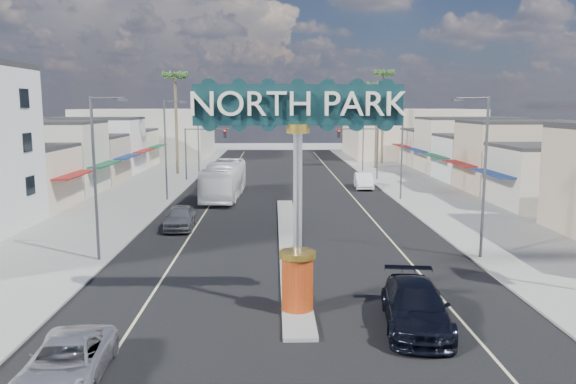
{
  "coord_description": "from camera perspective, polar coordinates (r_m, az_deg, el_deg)",
  "views": [
    {
      "loc": [
        -0.96,
        -20.2,
        8.46
      ],
      "look_at": [
        -0.2,
        9.41,
        3.93
      ],
      "focal_mm": 35.0,
      "sensor_mm": 36.0,
      "label": 1
    }
  ],
  "objects": [
    {
      "name": "traffic_signal_right",
      "position": [
        65.13,
        7.52,
        4.94
      ],
      "size": [
        5.09,
        0.45,
        6.0
      ],
      "color": "#47474C",
      "rests_on": "ground"
    },
    {
      "name": "backdrop_far_right",
      "position": [
        98.03,
        12.14,
        5.9
      ],
      "size": [
        20.0,
        20.0,
        8.0
      ],
      "primitive_type": "cube",
      "color": "beige",
      "rests_on": "ground"
    },
    {
      "name": "palm_right_far",
      "position": [
        83.83,
        9.7,
        11.26
      ],
      "size": [
        2.6,
        2.6,
        14.1
      ],
      "color": "brown",
      "rests_on": "ground"
    },
    {
      "name": "streetlight_l_far",
      "position": [
        72.9,
        -8.98,
        5.92
      ],
      "size": [
        2.03,
        0.22,
        9.0
      ],
      "color": "#47474C",
      "rests_on": "ground"
    },
    {
      "name": "storefront_row_left",
      "position": [
        67.49,
        -21.47,
        3.46
      ],
      "size": [
        12.0,
        42.0,
        6.0
      ],
      "primitive_type": "cube",
      "color": "beige",
      "rests_on": "ground"
    },
    {
      "name": "streetlight_r_far",
      "position": [
        73.17,
        7.53,
        5.97
      ],
      "size": [
        2.03,
        0.22,
        9.0
      ],
      "color": "#47474C",
      "rests_on": "ground"
    },
    {
      "name": "traffic_signal_left",
      "position": [
        64.85,
        -8.78,
        4.9
      ],
      "size": [
        5.09,
        0.45,
        6.0
      ],
      "color": "#47474C",
      "rests_on": "ground"
    },
    {
      "name": "streetlight_r_mid",
      "position": [
        51.59,
        11.33,
        4.76
      ],
      "size": [
        2.03,
        0.22,
        9.0
      ],
      "color": "#47474C",
      "rests_on": "ground"
    },
    {
      "name": "median_island",
      "position": [
        35.22,
        0.14,
        -5.06
      ],
      "size": [
        1.3,
        30.0,
        0.16
      ],
      "primitive_type": "cube",
      "color": "gray",
      "rests_on": "ground"
    },
    {
      "name": "road",
      "position": [
        50.91,
        -0.37,
        -0.86
      ],
      "size": [
        20.0,
        120.0,
        0.01
      ],
      "primitive_type": "cube",
      "color": "black",
      "rests_on": "ground"
    },
    {
      "name": "storefront_row_right",
      "position": [
        68.17,
        20.06,
        3.58
      ],
      "size": [
        12.0,
        42.0,
        6.0
      ],
      "primitive_type": "cube",
      "color": "#B7B29E",
      "rests_on": "ground"
    },
    {
      "name": "ground",
      "position": [
        50.92,
        -0.37,
        -0.87
      ],
      "size": [
        160.0,
        160.0,
        0.0
      ],
      "primitive_type": "plane",
      "color": "gray",
      "rests_on": "ground"
    },
    {
      "name": "gateway_sign",
      "position": [
        22.34,
        1.0,
        2.19
      ],
      "size": [
        8.2,
        1.5,
        9.15
      ],
      "color": "#B4240D",
      "rests_on": "median_island"
    },
    {
      "name": "streetlight_r_near",
      "position": [
        32.45,
        19.11,
        2.22
      ],
      "size": [
        2.03,
        0.22,
        9.0
      ],
      "color": "#47474C",
      "rests_on": "ground"
    },
    {
      "name": "streetlight_l_mid",
      "position": [
        51.2,
        -12.17,
        4.7
      ],
      "size": [
        2.03,
        0.22,
        9.0
      ],
      "color": "#47474C",
      "rests_on": "ground"
    },
    {
      "name": "car_parked_right",
      "position": [
        58.74,
        7.7,
        1.14
      ],
      "size": [
        2.06,
        5.07,
        1.63
      ],
      "primitive_type": "imported",
      "rotation": [
        0.0,
        0.0,
        -0.07
      ],
      "color": "white",
      "rests_on": "ground"
    },
    {
      "name": "suv_left",
      "position": [
        19.21,
        -21.57,
        -15.78
      ],
      "size": [
        2.64,
        5.15,
        1.39
      ],
      "primitive_type": "imported",
      "rotation": [
        0.0,
        0.0,
        0.07
      ],
      "color": "silver",
      "rests_on": "ground"
    },
    {
      "name": "suv_right",
      "position": [
        22.55,
        12.83,
        -11.24
      ],
      "size": [
        3.1,
        6.12,
        1.7
      ],
      "primitive_type": "imported",
      "rotation": [
        0.0,
        0.0,
        -0.12
      ],
      "color": "black",
      "rests_on": "ground"
    },
    {
      "name": "car_parked_left",
      "position": [
        39.77,
        -10.89,
        -2.54
      ],
      "size": [
        2.1,
        4.85,
        1.63
      ],
      "primitive_type": "imported",
      "rotation": [
        0.0,
        0.0,
        0.04
      ],
      "color": "slate",
      "rests_on": "ground"
    },
    {
      "name": "palm_right_mid",
      "position": [
        77.5,
        9.05,
        10.18
      ],
      "size": [
        2.6,
        2.6,
        12.1
      ],
      "color": "brown",
      "rests_on": "ground"
    },
    {
      "name": "city_bus",
      "position": [
        52.41,
        -6.49,
        1.21
      ],
      "size": [
        3.4,
        12.2,
        3.36
      ],
      "primitive_type": "imported",
      "rotation": [
        0.0,
        0.0,
        -0.05
      ],
      "color": "white",
      "rests_on": "ground"
    },
    {
      "name": "backdrop_far_left",
      "position": [
        97.6,
        -13.99,
        5.82
      ],
      "size": [
        20.0,
        20.0,
        8.0
      ],
      "primitive_type": "cube",
      "color": "#B7B29E",
      "rests_on": "ground"
    },
    {
      "name": "palm_left_far",
      "position": [
        71.29,
        -11.4,
        10.97
      ],
      "size": [
        2.6,
        2.6,
        13.1
      ],
      "color": "brown",
      "rests_on": "ground"
    },
    {
      "name": "sidewalk_left",
      "position": [
        52.54,
        -15.82,
        -0.83
      ],
      "size": [
        8.0,
        120.0,
        0.12
      ],
      "primitive_type": "cube",
      "color": "gray",
      "rests_on": "ground"
    },
    {
      "name": "sidewalk_right",
      "position": [
        53.05,
        14.93,
        -0.71
      ],
      "size": [
        8.0,
        120.0,
        0.12
      ],
      "primitive_type": "cube",
      "color": "gray",
      "rests_on": "ground"
    },
    {
      "name": "streetlight_l_near",
      "position": [
        31.83,
        -18.79,
        2.12
      ],
      "size": [
        2.03,
        0.22,
        9.0
      ],
      "color": "#47474C",
      "rests_on": "ground"
    }
  ]
}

